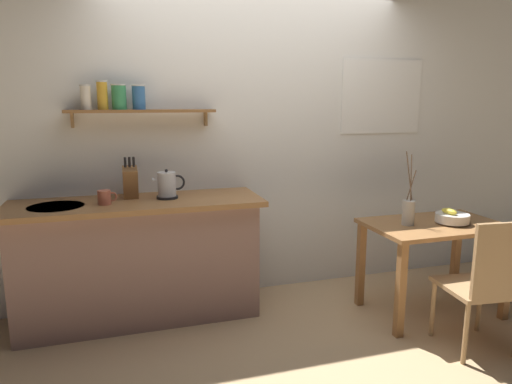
{
  "coord_description": "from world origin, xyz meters",
  "views": [
    {
      "loc": [
        -1.12,
        -3.1,
        1.64
      ],
      "look_at": [
        -0.1,
        0.25,
        0.95
      ],
      "focal_mm": 32.28,
      "sensor_mm": 36.0,
      "label": 1
    }
  ],
  "objects": [
    {
      "name": "dining_table",
      "position": [
        1.19,
        -0.24,
        0.6
      ],
      "size": [
        1.03,
        0.65,
        0.72
      ],
      "color": "#9E6B3D",
      "rests_on": "ground_plane"
    },
    {
      "name": "back_wall",
      "position": [
        0.2,
        0.65,
        1.35
      ],
      "size": [
        6.8,
        0.11,
        2.7
      ],
      "color": "white",
      "rests_on": "ground_plane"
    },
    {
      "name": "coffee_mug_by_sink",
      "position": [
        -1.22,
        0.24,
        0.98
      ],
      "size": [
        0.13,
        0.09,
        0.1
      ],
      "color": "#C6664C",
      "rests_on": "kitchen_counter"
    },
    {
      "name": "fruit_bowl",
      "position": [
        1.3,
        -0.29,
        0.77
      ],
      "size": [
        0.25,
        0.25,
        0.12
      ],
      "color": "silver",
      "rests_on": "dining_table"
    },
    {
      "name": "knife_block",
      "position": [
        -1.03,
        0.41,
        1.05
      ],
      "size": [
        0.11,
        0.19,
        0.32
      ],
      "color": "brown",
      "rests_on": "kitchen_counter"
    },
    {
      "name": "wall_shelf",
      "position": [
        -1.02,
        0.49,
        1.63
      ],
      "size": [
        1.1,
        0.2,
        0.34
      ],
      "color": "brown"
    },
    {
      "name": "dining_chair_near",
      "position": [
        1.11,
        -0.86,
        0.5
      ],
      "size": [
        0.47,
        0.47,
        0.92
      ],
      "color": "tan",
      "rests_on": "ground_plane"
    },
    {
      "name": "twig_vase",
      "position": [
        0.96,
        -0.22,
        0.83
      ],
      "size": [
        0.09,
        0.09,
        0.56
      ],
      "color": "#B7B2A8",
      "rests_on": "dining_table"
    },
    {
      "name": "ground_plane",
      "position": [
        0.0,
        0.0,
        0.0
      ],
      "size": [
        14.0,
        14.0,
        0.0
      ],
      "primitive_type": "plane",
      "color": "tan"
    },
    {
      "name": "electric_kettle",
      "position": [
        -0.77,
        0.32,
        1.02
      ],
      "size": [
        0.24,
        0.16,
        0.22
      ],
      "color": "black",
      "rests_on": "kitchen_counter"
    },
    {
      "name": "kitchen_counter",
      "position": [
        -1.0,
        0.32,
        0.47
      ],
      "size": [
        1.83,
        0.63,
        0.93
      ],
      "color": "gray",
      "rests_on": "ground_plane"
    }
  ]
}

